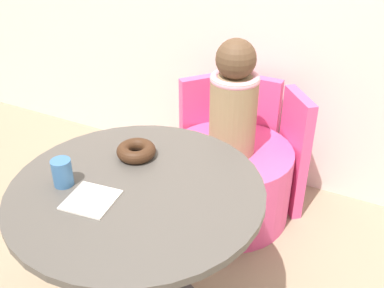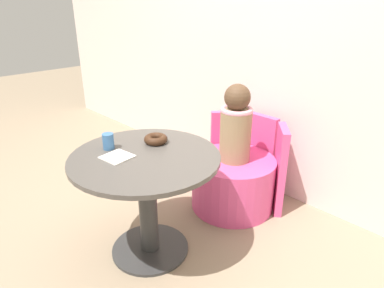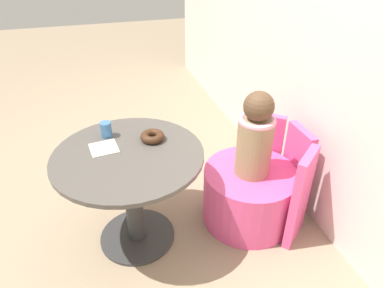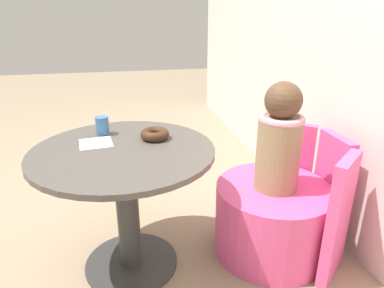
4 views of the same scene
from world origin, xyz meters
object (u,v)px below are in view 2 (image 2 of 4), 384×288
at_px(tub_chair, 233,183).
at_px(child_figure, 236,125).
at_px(cup, 108,141).
at_px(round_table, 147,184).
at_px(donut, 156,139).

relative_size(tub_chair, child_figure, 1.11).
height_order(child_figure, cup, child_figure).
height_order(tub_chair, cup, cup).
bearing_deg(child_figure, cup, -106.43).
relative_size(round_table, donut, 5.96).
relative_size(round_table, child_figure, 1.54).
height_order(round_table, donut, donut).
height_order(tub_chair, donut, donut).
xyz_separation_m(child_figure, cup, (-0.24, -0.82, 0.05)).
bearing_deg(cup, round_table, 23.03).
bearing_deg(tub_chair, cup, -106.43).
relative_size(tub_chair, donut, 4.29).
relative_size(donut, cup, 1.52).
distance_m(round_table, child_figure, 0.75).
distance_m(tub_chair, child_figure, 0.44).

